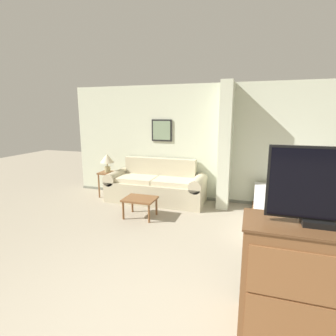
{
  "coord_description": "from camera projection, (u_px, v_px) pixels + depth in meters",
  "views": [
    {
      "loc": [
        0.75,
        -1.69,
        1.95
      ],
      "look_at": [
        -0.57,
        2.47,
        1.05
      ],
      "focal_mm": 28.0,
      "sensor_mm": 36.0,
      "label": 1
    }
  ],
  "objects": [
    {
      "name": "wall_back",
      "position": [
        215.0,
        144.0,
        5.83
      ],
      "size": [
        6.95,
        0.16,
        2.6
      ],
      "color": "beige",
      "rests_on": "ground_plane"
    },
    {
      "name": "wall_partition_pillar",
      "position": [
        225.0,
        146.0,
        5.43
      ],
      "size": [
        0.24,
        0.57,
        2.6
      ],
      "color": "beige",
      "rests_on": "ground_plane"
    },
    {
      "name": "couch",
      "position": [
        156.0,
        186.0,
        5.94
      ],
      "size": [
        2.22,
        0.84,
        0.95
      ],
      "color": "#B7AD8E",
      "rests_on": "ground_plane"
    },
    {
      "name": "coffee_table",
      "position": [
        140.0,
        201.0,
        5.0
      ],
      "size": [
        0.6,
        0.48,
        0.38
      ],
      "color": "brown",
      "rests_on": "ground_plane"
    },
    {
      "name": "side_table",
      "position": [
        108.0,
        177.0,
        6.25
      ],
      "size": [
        0.37,
        0.37,
        0.6
      ],
      "color": "brown",
      "rests_on": "ground_plane"
    },
    {
      "name": "table_lamp",
      "position": [
        107.0,
        159.0,
        6.16
      ],
      "size": [
        0.33,
        0.33,
        0.43
      ],
      "color": "tan",
      "rests_on": "side_table"
    },
    {
      "name": "tv_dresser",
      "position": [
        310.0,
        283.0,
        2.24
      ],
      "size": [
        1.17,
        0.52,
        1.06
      ],
      "color": "brown",
      "rests_on": "ground_plane"
    },
    {
      "name": "tv",
      "position": [
        322.0,
        187.0,
        2.07
      ],
      "size": [
        0.83,
        0.16,
        0.65
      ],
      "color": "black",
      "rests_on": "tv_dresser"
    },
    {
      "name": "bed",
      "position": [
        298.0,
        213.0,
        4.53
      ],
      "size": [
        1.49,
        2.01,
        0.53
      ],
      "color": "brown",
      "rests_on": "ground_plane"
    },
    {
      "name": "backpack",
      "position": [
        316.0,
        191.0,
        4.11
      ],
      "size": [
        0.28,
        0.26,
        0.45
      ],
      "color": "#471E19",
      "rests_on": "bed"
    }
  ]
}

